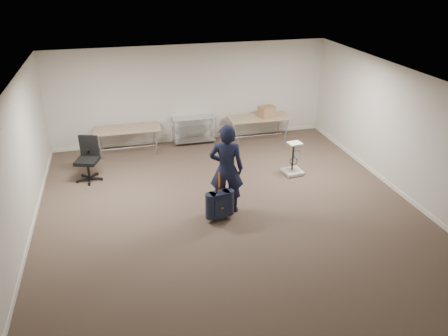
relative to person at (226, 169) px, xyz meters
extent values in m
plane|color=#48392C|center=(0.04, -0.29, -0.97)|extent=(9.00, 9.00, 0.00)
plane|color=beige|center=(0.04, 4.21, 0.43)|extent=(8.00, 0.00, 8.00)
plane|color=beige|center=(0.04, -4.79, 0.43)|extent=(8.00, 0.00, 8.00)
plane|color=beige|center=(-3.96, -0.29, 0.43)|extent=(0.00, 9.00, 9.00)
plane|color=beige|center=(4.04, -0.29, 0.43)|extent=(0.00, 9.00, 9.00)
plane|color=silver|center=(0.04, -0.29, 1.83)|extent=(8.00, 8.00, 0.00)
cube|color=silver|center=(0.04, 4.20, -0.92)|extent=(8.00, 0.02, 0.10)
cube|color=silver|center=(-3.95, -0.29, -0.92)|extent=(0.02, 9.00, 0.10)
cube|color=silver|center=(4.03, -0.29, -0.92)|extent=(0.02, 9.00, 0.10)
cube|color=tan|center=(-1.86, 3.66, -0.26)|extent=(1.80, 0.75, 0.03)
cylinder|color=#999CA1|center=(-1.86, 3.66, -0.82)|extent=(1.50, 0.02, 0.02)
cylinder|color=#999CA1|center=(-2.61, 3.36, -0.63)|extent=(0.13, 0.04, 0.69)
cylinder|color=#999CA1|center=(-1.11, 3.36, -0.63)|extent=(0.13, 0.04, 0.69)
cylinder|color=#999CA1|center=(-2.61, 3.96, -0.63)|extent=(0.13, 0.04, 0.69)
cylinder|color=#999CA1|center=(-1.11, 3.96, -0.63)|extent=(0.13, 0.04, 0.69)
cube|color=tan|center=(1.94, 3.66, -0.26)|extent=(1.80, 0.75, 0.03)
cylinder|color=#999CA1|center=(1.94, 3.66, -0.82)|extent=(1.50, 0.02, 0.02)
cylinder|color=#999CA1|center=(1.19, 3.36, -0.63)|extent=(0.13, 0.04, 0.69)
cylinder|color=#999CA1|center=(2.69, 3.36, -0.63)|extent=(0.13, 0.04, 0.69)
cylinder|color=#999CA1|center=(1.19, 3.96, -0.63)|extent=(0.13, 0.04, 0.69)
cylinder|color=#999CA1|center=(2.69, 3.96, -0.63)|extent=(0.13, 0.04, 0.69)
cylinder|color=silver|center=(-0.56, 3.69, -0.57)|extent=(0.02, 0.02, 0.80)
cylinder|color=silver|center=(0.64, 3.69, -0.57)|extent=(0.02, 0.02, 0.80)
cylinder|color=silver|center=(-0.56, 4.14, -0.57)|extent=(0.02, 0.02, 0.80)
cylinder|color=silver|center=(0.64, 4.14, -0.57)|extent=(0.02, 0.02, 0.80)
cube|color=silver|center=(0.04, 3.91, -0.87)|extent=(1.20, 0.45, 0.02)
cube|color=silver|center=(0.04, 3.91, -0.52)|extent=(1.20, 0.45, 0.02)
cube|color=silver|center=(0.04, 3.91, -0.19)|extent=(1.20, 0.45, 0.01)
imported|color=black|center=(0.00, 0.00, 0.00)|extent=(0.81, 0.65, 1.95)
cube|color=black|center=(-0.23, -0.35, -0.60)|extent=(0.43, 0.29, 0.54)
cube|color=black|center=(-0.24, -0.33, -0.89)|extent=(0.38, 0.22, 0.03)
cylinder|color=black|center=(-0.35, -0.37, -0.94)|extent=(0.04, 0.08, 0.07)
cylinder|color=black|center=(-0.11, -0.33, -0.94)|extent=(0.04, 0.08, 0.07)
torus|color=black|center=(-0.23, -0.35, -0.30)|extent=(0.17, 0.05, 0.17)
cube|color=orange|center=(-0.24, -0.33, -0.10)|extent=(0.04, 0.01, 0.42)
cylinder|color=black|center=(-2.89, 2.20, -0.93)|extent=(0.65, 0.65, 0.10)
cylinder|color=black|center=(-2.89, 2.20, -0.70)|extent=(0.07, 0.07, 0.43)
cube|color=black|center=(-2.89, 2.20, -0.46)|extent=(0.63, 0.63, 0.09)
cube|color=black|center=(-2.82, 2.42, -0.16)|extent=(0.45, 0.21, 0.52)
cube|color=white|center=(2.07, 1.30, -0.92)|extent=(0.50, 0.50, 0.07)
cylinder|color=black|center=(1.88, 1.12, -0.96)|extent=(0.05, 0.05, 0.04)
cylinder|color=black|center=(2.07, 1.34, -0.52)|extent=(0.05, 0.05, 0.73)
cube|color=white|center=(2.07, 1.30, -0.15)|extent=(0.35, 0.31, 0.04)
torus|color=#2353B1|center=(2.11, 1.23, -0.43)|extent=(0.24, 0.12, 0.22)
cube|color=#A3704C|center=(2.15, 3.62, -0.08)|extent=(0.52, 0.45, 0.33)
camera|label=1|loc=(-2.05, -7.85, 3.90)|focal=35.00mm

